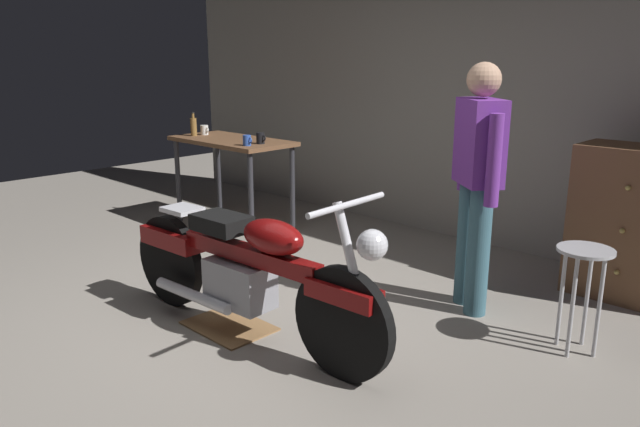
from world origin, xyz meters
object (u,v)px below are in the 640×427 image
at_px(wooden_dresser, 633,224).
at_px(mug_blue_enamel, 247,140).
at_px(mug_white_ceramic, 204,130).
at_px(shop_stool, 583,272).
at_px(motorcycle, 246,269).
at_px(mug_black_matte, 261,138).
at_px(person_standing, 477,178).
at_px(bottle, 194,126).

bearing_deg(wooden_dresser, mug_blue_enamel, -161.96).
bearing_deg(mug_white_ceramic, shop_stool, -3.80).
height_order(shop_stool, mug_white_ceramic, mug_white_ceramic).
height_order(motorcycle, shop_stool, motorcycle).
xyz_separation_m(motorcycle, wooden_dresser, (1.48, 2.32, 0.10)).
distance_m(wooden_dresser, mug_white_ceramic, 4.07).
bearing_deg(wooden_dresser, motorcycle, -122.50).
height_order(mug_black_matte, mug_white_ceramic, mug_black_matte).
relative_size(person_standing, mug_black_matte, 14.84).
bearing_deg(mug_white_ceramic, mug_blue_enamel, -11.27).
bearing_deg(person_standing, mug_blue_enamel, 39.36).
bearing_deg(mug_white_ceramic, bottle, -96.51).
bearing_deg(bottle, motorcycle, -28.93).
relative_size(motorcycle, bottle, 9.09).
height_order(motorcycle, mug_blue_enamel, same).
relative_size(shop_stool, wooden_dresser, 0.58).
height_order(motorcycle, wooden_dresser, wooden_dresser).
distance_m(mug_black_matte, mug_white_ceramic, 0.91).
height_order(mug_white_ceramic, bottle, bottle).
distance_m(shop_stool, bottle, 4.08).
relative_size(motorcycle, person_standing, 1.31).
bearing_deg(mug_black_matte, motorcycle, -43.31).
relative_size(mug_white_ceramic, bottle, 0.47).
relative_size(motorcycle, shop_stool, 3.42).
distance_m(person_standing, mug_black_matte, 2.34).
relative_size(shop_stool, mug_blue_enamel, 5.92).
bearing_deg(mug_white_ceramic, person_standing, -2.54).
relative_size(wooden_dresser, mug_blue_enamel, 10.17).
height_order(shop_stool, mug_blue_enamel, mug_blue_enamel).
xyz_separation_m(person_standing, mug_blue_enamel, (-2.34, -0.04, 0.02)).
relative_size(person_standing, mug_blue_enamel, 15.44).
distance_m(motorcycle, wooden_dresser, 2.75).
relative_size(motorcycle, mug_black_matte, 19.47).
relative_size(wooden_dresser, mug_black_matte, 9.78).
xyz_separation_m(motorcycle, bottle, (-2.50, 1.38, 0.55)).
xyz_separation_m(wooden_dresser, mug_black_matte, (-3.05, -0.83, 0.40)).
relative_size(wooden_dresser, mug_white_ceramic, 9.62).
relative_size(wooden_dresser, bottle, 4.56).
bearing_deg(wooden_dresser, person_standing, -126.75).
relative_size(person_standing, shop_stool, 2.61).
bearing_deg(motorcycle, mug_blue_enamel, 137.07).
bearing_deg(mug_white_ceramic, mug_black_matte, -1.23).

